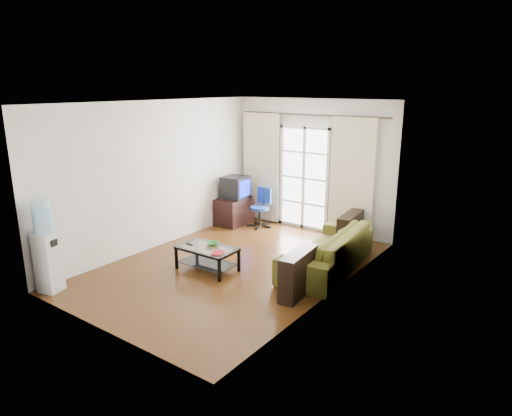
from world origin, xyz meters
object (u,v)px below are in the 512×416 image
at_px(tv_stand, 234,211).
at_px(coffee_table, 207,255).
at_px(water_cooler, 46,243).
at_px(sofa, 328,249).
at_px(task_chair, 260,215).
at_px(crt_tv, 235,187).

bearing_deg(tv_stand, coffee_table, -62.27).
bearing_deg(water_cooler, sofa, 31.69).
height_order(coffee_table, tv_stand, tv_stand).
bearing_deg(coffee_table, sofa, 38.66).
height_order(coffee_table, task_chair, task_chair).
bearing_deg(task_chair, tv_stand, -163.38).
relative_size(crt_tv, water_cooler, 0.40).
distance_m(coffee_table, task_chair, 2.58).
bearing_deg(coffee_table, task_chair, 105.63).
height_order(tv_stand, task_chair, task_chair).
bearing_deg(tv_stand, sofa, -21.57).
bearing_deg(water_cooler, crt_tv, 72.77).
relative_size(tv_stand, task_chair, 0.96).
bearing_deg(task_chair, sofa, -31.09).
distance_m(sofa, coffee_table, 1.99).
relative_size(coffee_table, water_cooler, 0.70).
height_order(sofa, task_chair, task_chair).
bearing_deg(water_cooler, task_chair, 65.58).
relative_size(sofa, coffee_table, 2.37).
bearing_deg(crt_tv, tv_stand, -96.01).
height_order(crt_tv, water_cooler, water_cooler).
xyz_separation_m(coffee_table, tv_stand, (-1.26, 2.29, 0.04)).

